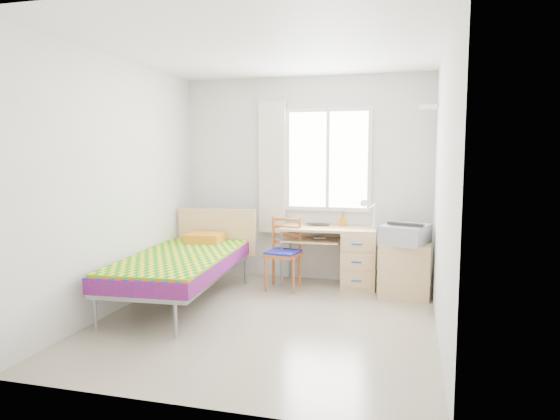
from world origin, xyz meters
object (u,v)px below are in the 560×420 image
Objects in this scene: bed at (184,262)px; printer at (405,234)px; chair at (285,248)px; cabinet at (404,269)px; desk at (353,255)px.

printer is (2.34, 0.83, 0.28)m from bed.
chair is (0.93, 0.83, 0.04)m from bed.
cabinet is 0.42m from printer.
cabinet is (1.40, 0.03, -0.18)m from chair.
bed is at bearing -141.72° from printer.
printer is at bearing -25.66° from desk.
printer is (0.01, -0.03, 0.42)m from cabinet.
cabinet is at bearing 16.29° from bed.
bed is 2.05m from desk.
chair is 1.35× the size of printer.
desk is 1.83× the size of printer.
bed is 3.42× the size of printer.
chair is 1.43m from printer.
printer is (1.41, 0.00, 0.24)m from chair.
chair is at bearing 37.83° from bed.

